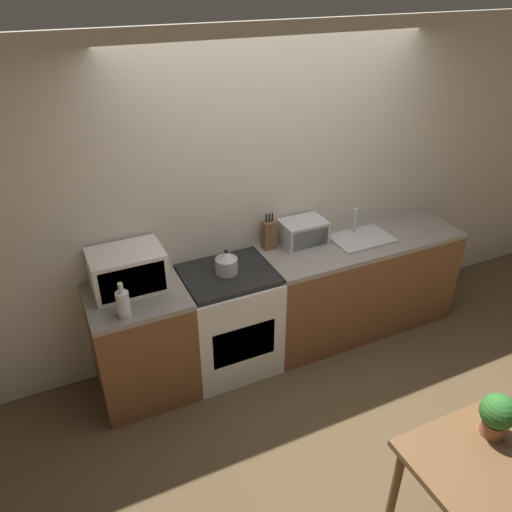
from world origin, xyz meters
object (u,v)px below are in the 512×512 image
at_px(toaster_oven, 303,232).
at_px(dining_table, 478,472).
at_px(stove_range, 229,320).
at_px(microwave, 128,270).
at_px(bottle, 123,304).
at_px(kettle, 227,263).

xyz_separation_m(toaster_oven, dining_table, (-0.13, -2.12, -0.39)).
height_order(stove_range, microwave, microwave).
height_order(microwave, bottle, microwave).
bearing_deg(dining_table, stove_range, 107.38).
bearing_deg(stove_range, dining_table, -72.62).
relative_size(kettle, bottle, 0.77).
bearing_deg(microwave, dining_table, -57.29).
bearing_deg(kettle, dining_table, -72.56).
bearing_deg(kettle, stove_range, -43.32).
bearing_deg(stove_range, bottle, -165.54).
xyz_separation_m(kettle, toaster_oven, (0.75, 0.16, 0.02)).
bearing_deg(bottle, stove_range, 14.46).
height_order(kettle, dining_table, kettle).
height_order(stove_range, bottle, bottle).
relative_size(bottle, dining_table, 0.35).
relative_size(kettle, microwave, 0.39).
relative_size(stove_range, kettle, 4.45).
xyz_separation_m(kettle, dining_table, (0.62, -1.96, -0.37)).
bearing_deg(kettle, bottle, -165.30).
xyz_separation_m(bottle, dining_table, (1.44, -1.75, -0.39)).
distance_m(microwave, bottle, 0.34).
bearing_deg(bottle, kettle, 14.70).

